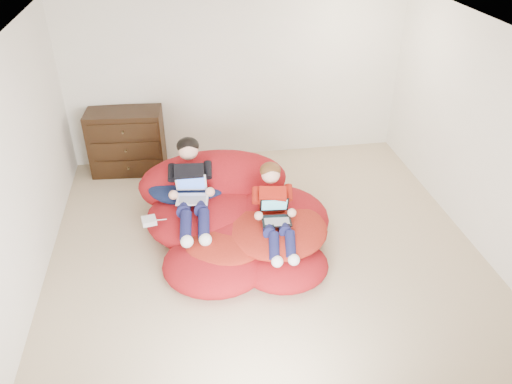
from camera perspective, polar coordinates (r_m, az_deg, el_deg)
name	(u,v)px	position (r m, az deg, el deg)	size (l,w,h in m)	color
room_shell	(265,235)	(5.84, 1.08, -4.95)	(5.10, 5.10, 2.77)	#C3AD8B
dresser	(127,142)	(7.59, -14.54, 5.59)	(1.10, 0.63, 0.95)	black
beanbag_pile	(232,215)	(6.09, -2.82, -2.67)	(2.32, 2.31, 0.88)	#A91319
cream_pillow	(180,166)	(6.48, -8.68, 2.95)	(0.40, 0.26, 0.26)	beige
older_boy	(191,183)	(5.93, -7.44, 1.01)	(0.39, 1.27, 0.79)	black
younger_boy	(275,206)	(5.61, 2.13, -1.57)	(0.37, 1.10, 0.72)	#9E190D
laptop_white	(192,192)	(5.87, -7.35, 0.02)	(0.40, 0.38, 0.26)	silver
laptop_black	(276,214)	(5.59, 2.26, -2.51)	(0.34, 0.34, 0.23)	black
power_adapter	(149,221)	(5.86, -12.13, -3.24)	(0.16, 0.16, 0.06)	silver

